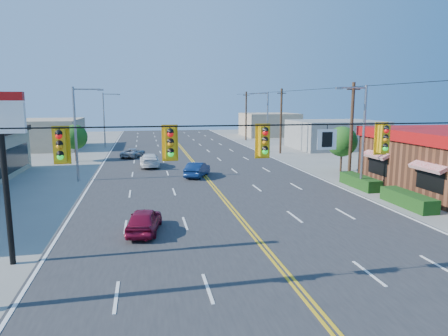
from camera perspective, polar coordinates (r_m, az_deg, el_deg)
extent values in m
plane|color=gray|center=(16.08, 9.64, -15.76)|extent=(160.00, 160.00, 0.00)
cube|color=#2D2D30|center=(34.63, -2.28, -1.77)|extent=(20.00, 120.00, 0.06)
cylinder|color=black|center=(14.57, 10.30, 6.09)|extent=(24.00, 0.05, 0.05)
cube|color=white|center=(15.10, 14.48, 3.97)|extent=(0.75, 0.04, 0.75)
cube|color=#D89E0C|center=(13.84, -22.32, 2.96)|extent=(0.55, 0.34, 1.25)
cube|color=#D89E0C|center=(13.62, -7.69, 3.50)|extent=(0.55, 0.34, 1.25)
cube|color=#D89E0C|center=(14.22, 5.72, 3.79)|extent=(0.55, 0.34, 1.25)
cube|color=#D89E0C|center=(16.24, 21.82, 3.87)|extent=(0.55, 0.34, 1.25)
cube|color=#194214|center=(31.26, 21.58, -2.90)|extent=(1.20, 9.00, 0.90)
cylinder|color=black|center=(18.80, -28.61, -3.42)|extent=(0.24, 0.24, 6.00)
cube|color=white|center=(18.41, -29.41, 6.34)|extent=(1.90, 0.30, 1.30)
cylinder|color=gray|center=(32.15, 19.29, 3.97)|extent=(0.20, 0.20, 8.00)
cylinder|color=gray|center=(31.49, 17.92, 10.87)|extent=(2.20, 0.12, 0.12)
cube|color=gray|center=(30.97, 16.11, 10.89)|extent=(0.50, 0.25, 0.15)
cylinder|color=gray|center=(54.13, 6.22, 6.52)|extent=(0.20, 0.20, 8.00)
cylinder|color=gray|center=(53.74, 5.16, 10.57)|extent=(2.20, 0.12, 0.12)
cube|color=gray|center=(53.44, 4.01, 10.54)|extent=(0.50, 0.25, 0.15)
cylinder|color=gray|center=(36.07, -20.44, 4.46)|extent=(0.20, 0.20, 8.00)
cylinder|color=gray|center=(35.82, -19.03, 10.60)|extent=(2.20, 0.12, 0.12)
cube|color=gray|center=(35.69, -17.25, 10.62)|extent=(0.50, 0.25, 0.15)
cylinder|color=gray|center=(61.84, -16.76, 6.55)|extent=(0.20, 0.20, 8.00)
cylinder|color=gray|center=(61.69, -15.90, 10.12)|extent=(2.20, 0.12, 0.12)
cube|color=gray|center=(61.62, -14.86, 10.12)|extent=(0.50, 0.25, 0.15)
cylinder|color=#47301E|center=(36.19, 17.72, 4.94)|extent=(0.28, 0.28, 8.40)
cylinder|color=#47301E|center=(52.61, 8.14, 6.61)|extent=(0.28, 0.28, 8.40)
cylinder|color=#47301E|center=(69.82, 3.17, 7.41)|extent=(0.28, 0.28, 8.40)
cylinder|color=#47301E|center=(40.64, 16.38, 1.00)|extent=(0.20, 0.20, 2.10)
sphere|color=#235B19|center=(40.41, 16.50, 3.65)|extent=(2.94, 2.94, 2.94)
cylinder|color=#47301E|center=(48.48, -20.41, 2.06)|extent=(0.20, 0.20, 2.00)
sphere|color=#235B19|center=(48.30, -20.54, 4.18)|extent=(2.80, 2.80, 2.80)
cube|color=gray|center=(60.31, 15.65, 4.63)|extent=(12.00, 10.00, 4.00)
cube|color=tan|center=(63.41, -24.82, 4.42)|extent=(11.00, 12.00, 4.20)
cube|color=tan|center=(79.49, 6.47, 6.18)|extent=(10.00, 10.00, 4.40)
imported|color=maroon|center=(21.37, -11.33, -7.48)|extent=(2.13, 3.98, 1.29)
imported|color=#0D2451|center=(36.13, -3.83, -0.29)|extent=(2.90, 4.23, 1.32)
imported|color=white|center=(42.15, -10.59, 1.04)|extent=(2.03, 4.83, 1.39)
imported|color=#A6A7AB|center=(49.58, -12.85, 2.07)|extent=(3.24, 4.43, 1.12)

